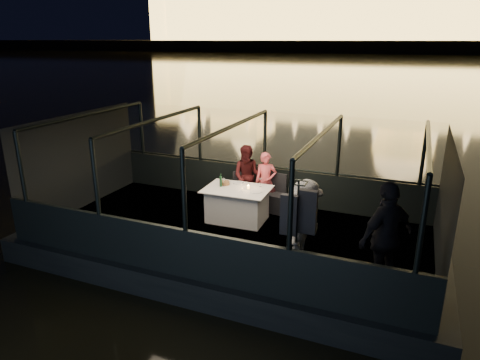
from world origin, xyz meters
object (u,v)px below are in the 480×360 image
at_px(person_woman_coral, 266,180).
at_px(passenger_dark, 385,242).
at_px(passenger_stripe, 305,223).
at_px(dining_table_central, 237,204).
at_px(person_man_maroon, 248,177).
at_px(coat_stand, 297,231).
at_px(wine_bottle, 221,180).
at_px(chair_port_right, 276,194).
at_px(chair_port_left, 238,190).

bearing_deg(person_woman_coral, passenger_dark, -64.91).
distance_m(passenger_stripe, passenger_dark, 1.40).
distance_m(dining_table_central, person_man_maroon, 0.99).
xyz_separation_m(coat_stand, wine_bottle, (-2.29, 1.93, 0.02)).
bearing_deg(coat_stand, wine_bottle, 139.82).
xyz_separation_m(person_man_maroon, passenger_dark, (3.39, -2.60, 0.10)).
bearing_deg(dining_table_central, chair_port_right, 52.40).
relative_size(coat_stand, person_woman_coral, 1.28).
distance_m(chair_port_left, wine_bottle, 0.86).
distance_m(chair_port_left, coat_stand, 3.45).
xyz_separation_m(chair_port_left, wine_bottle, (-0.13, -0.72, 0.47)).
distance_m(dining_table_central, wine_bottle, 0.66).
xyz_separation_m(chair_port_right, passenger_stripe, (1.26, -2.30, 0.40)).
xyz_separation_m(chair_port_left, chair_port_right, (0.92, 0.12, 0.00)).
xyz_separation_m(chair_port_right, passenger_dark, (2.64, -2.53, 0.40)).
relative_size(dining_table_central, person_man_maroon, 0.94).
distance_m(coat_stand, person_man_maroon, 3.48).
relative_size(passenger_stripe, passenger_dark, 0.88).
relative_size(dining_table_central, chair_port_right, 1.62).
bearing_deg(passenger_stripe, wine_bottle, 64.88).
xyz_separation_m(chair_port_left, passenger_dark, (3.56, -2.41, 0.40)).
bearing_deg(person_woman_coral, chair_port_left, 172.52).
xyz_separation_m(person_man_maroon, wine_bottle, (-0.29, -0.91, 0.17)).
bearing_deg(person_woman_coral, dining_table_central, -135.62).
xyz_separation_m(coat_stand, person_woman_coral, (-1.52, 2.83, -0.15)).
bearing_deg(passenger_stripe, person_woman_coral, 40.36).
bearing_deg(chair_port_left, person_man_maroon, 27.17).
height_order(coat_stand, wine_bottle, coat_stand).
xyz_separation_m(coat_stand, passenger_dark, (1.40, 0.24, -0.05)).
height_order(person_man_maroon, passenger_stripe, passenger_stripe).
height_order(chair_port_left, passenger_dark, passenger_dark).
height_order(dining_table_central, wine_bottle, wine_bottle).
height_order(chair_port_left, passenger_stripe, passenger_stripe).
height_order(passenger_dark, wine_bottle, passenger_dark).
bearing_deg(chair_port_left, passenger_dark, -56.03).
bearing_deg(chair_port_right, person_woman_coral, 176.36).
xyz_separation_m(dining_table_central, coat_stand, (1.89, -1.93, 0.51)).
height_order(chair_port_left, coat_stand, coat_stand).
relative_size(dining_table_central, passenger_dark, 0.77).
bearing_deg(passenger_dark, chair_port_right, -94.88).
height_order(dining_table_central, chair_port_left, chair_port_left).
distance_m(dining_table_central, person_woman_coral, 1.04).
relative_size(chair_port_right, passenger_dark, 0.48).
height_order(person_man_maroon, passenger_dark, passenger_dark).
distance_m(chair_port_right, wine_bottle, 1.42).
height_order(chair_port_right, wine_bottle, wine_bottle).
bearing_deg(person_woman_coral, passenger_stripe, -80.16).
distance_m(chair_port_left, person_woman_coral, 0.73).
distance_m(dining_table_central, chair_port_right, 1.06).
distance_m(passenger_dark, wine_bottle, 4.06).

